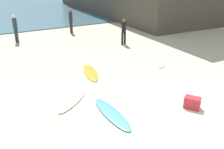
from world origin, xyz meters
TOP-DOWN VIEW (x-y plane):
  - ground_plane at (0.00, 0.00)m, footprint 120.00×120.00m
  - ocean_water at (0.00, 35.95)m, footprint 120.00×40.00m
  - surfboard_0 at (-2.12, 1.82)m, footprint 0.64×2.35m
  - surfboard_2 at (-1.12, 5.53)m, footprint 1.12×2.30m
  - surfboard_3 at (2.93, 5.15)m, footprint 1.91×2.04m
  - surfboard_5 at (-2.92, 3.36)m, footprint 1.82×1.66m
  - beachgoer_near at (2.95, 8.91)m, footprint 0.34×0.29m
  - beachgoer_mid at (1.23, 13.75)m, footprint 0.29×0.34m
  - beachgoer_far at (-3.00, 13.05)m, footprint 0.36×0.36m
  - beach_cooler at (0.54, 0.76)m, footprint 0.57×0.64m

SIDE VIEW (x-z plane):
  - ground_plane at x=0.00m, z-range 0.00..0.00m
  - surfboard_2 at x=-1.12m, z-range 0.00..0.07m
  - surfboard_3 at x=2.93m, z-range 0.00..0.07m
  - surfboard_5 at x=-2.92m, z-range 0.00..0.08m
  - surfboard_0 at x=-2.12m, z-range 0.00..0.08m
  - ocean_water at x=0.00m, z-range 0.00..0.08m
  - beach_cooler at x=0.54m, z-range 0.00..0.42m
  - beachgoer_near at x=2.95m, z-range 0.10..1.79m
  - beachgoer_mid at x=1.23m, z-range 0.12..1.94m
  - beachgoer_far at x=-3.00m, z-range 0.12..1.99m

